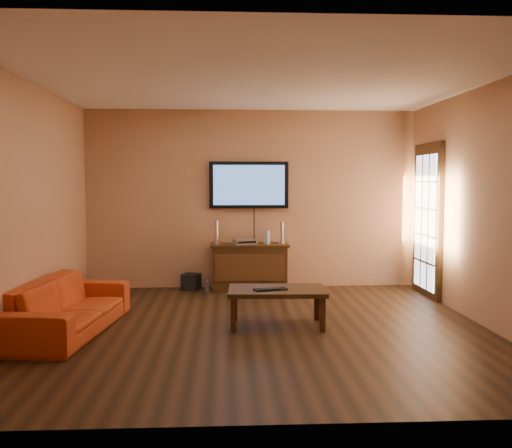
{
  "coord_description": "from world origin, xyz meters",
  "views": [
    {
      "loc": [
        -0.39,
        -6.19,
        1.64
      ],
      "look_at": [
        -0.02,
        0.8,
        1.1
      ],
      "focal_mm": 40.0,
      "sensor_mm": 36.0,
      "label": 1
    }
  ],
  "objects": [
    {
      "name": "bottle",
      "position": [
        -0.67,
        1.97,
        0.09
      ],
      "size": [
        0.07,
        0.07,
        0.2
      ],
      "color": "white",
      "rests_on": "ground"
    },
    {
      "name": "ground_plane",
      "position": [
        0.0,
        0.0,
        0.0
      ],
      "size": [
        5.0,
        5.0,
        0.0
      ],
      "primitive_type": "plane",
      "color": "black",
      "rests_on": "ground"
    },
    {
      "name": "television",
      "position": [
        -0.04,
        2.45,
        1.57
      ],
      "size": [
        1.2,
        0.08,
        0.71
      ],
      "color": "black",
      "rests_on": "ground"
    },
    {
      "name": "room_walls",
      "position": [
        0.0,
        0.62,
        1.69
      ],
      "size": [
        5.0,
        5.0,
        5.0
      ],
      "color": "tan",
      "rests_on": "ground"
    },
    {
      "name": "game_console",
      "position": [
        0.22,
        2.28,
        0.79
      ],
      "size": [
        0.09,
        0.15,
        0.2
      ],
      "primitive_type": "cube",
      "rotation": [
        0.0,
        0.0,
        0.32
      ],
      "color": "white",
      "rests_on": "media_console"
    },
    {
      "name": "media_console",
      "position": [
        -0.04,
        2.27,
        0.35
      ],
      "size": [
        1.17,
        0.45,
        0.69
      ],
      "color": "black",
      "rests_on": "ground"
    },
    {
      "name": "av_receiver",
      "position": [
        -0.12,
        2.25,
        0.73
      ],
      "size": [
        0.39,
        0.33,
        0.08
      ],
      "primitive_type": "cube",
      "rotation": [
        0.0,
        0.0,
        0.32
      ],
      "color": "silver",
      "rests_on": "media_console"
    },
    {
      "name": "subwoofer",
      "position": [
        -0.91,
        2.29,
        0.12
      ],
      "size": [
        0.3,
        0.3,
        0.24
      ],
      "primitive_type": "cube",
      "rotation": [
        0.0,
        0.0,
        -0.31
      ],
      "color": "black",
      "rests_on": "ground"
    },
    {
      "name": "speaker_left",
      "position": [
        -0.53,
        2.27,
        0.85
      ],
      "size": [
        0.1,
        0.1,
        0.35
      ],
      "color": "silver",
      "rests_on": "media_console"
    },
    {
      "name": "keyboard",
      "position": [
        0.1,
        0.02,
        0.43
      ],
      "size": [
        0.39,
        0.22,
        0.02
      ],
      "color": "black",
      "rests_on": "coffee_table"
    },
    {
      "name": "coffee_table",
      "position": [
        0.18,
        0.1,
        0.37
      ],
      "size": [
        1.11,
        0.7,
        0.43
      ],
      "color": "black",
      "rests_on": "ground"
    },
    {
      "name": "sofa",
      "position": [
        -2.09,
        -0.05,
        0.39
      ],
      "size": [
        0.81,
        2.03,
        0.77
      ],
      "primitive_type": "imported",
      "rotation": [
        0.0,
        0.0,
        1.45
      ],
      "color": "#B03913",
      "rests_on": "ground"
    },
    {
      "name": "french_door",
      "position": [
        2.46,
        1.7,
        1.05
      ],
      "size": [
        0.07,
        1.02,
        2.22
      ],
      "color": "black",
      "rests_on": "ground"
    },
    {
      "name": "speaker_right",
      "position": [
        0.45,
        2.31,
        0.84
      ],
      "size": [
        0.09,
        0.09,
        0.32
      ],
      "color": "silver",
      "rests_on": "media_console"
    }
  ]
}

